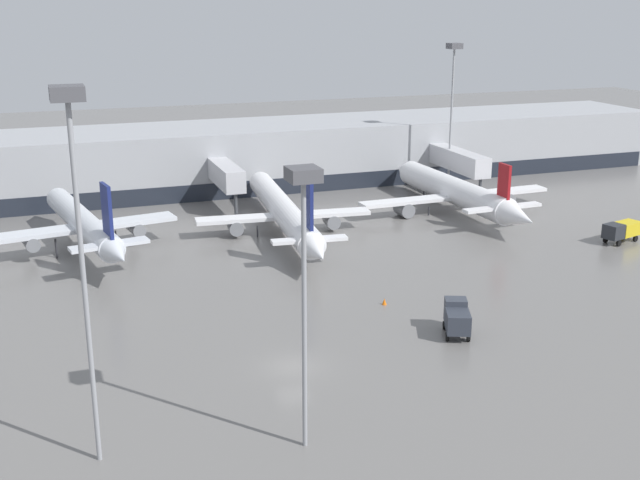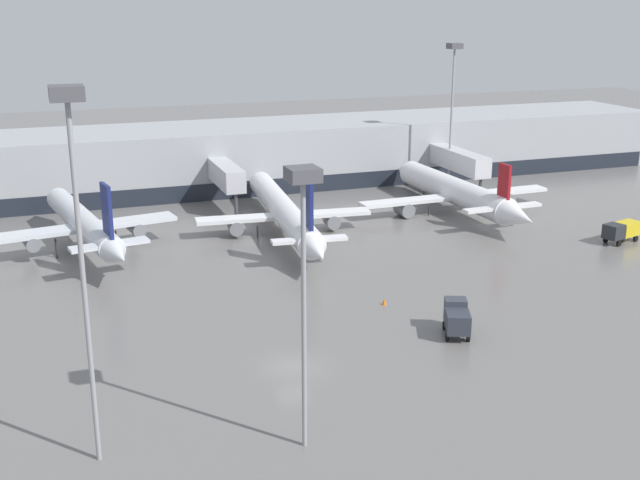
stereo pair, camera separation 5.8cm
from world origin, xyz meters
name	(u,v)px [view 2 (the right image)]	position (x,y,z in m)	size (l,w,h in m)	color
ground_plane	(293,367)	(0.00, 0.00, 0.00)	(320.00, 320.00, 0.00)	slate
terminal_building	(162,161)	(0.19, 61.88, 4.50)	(160.00, 29.47, 9.00)	#9EA0A5
parked_jet_0	(456,192)	(34.48, 37.27, 2.60)	(27.11, 33.33, 8.27)	white
parked_jet_1	(284,211)	(10.15, 35.04, 2.68)	(20.99, 38.40, 9.38)	white
parked_jet_2	(84,223)	(-12.65, 35.12, 3.30)	(20.58, 31.20, 9.72)	silver
service_truck_0	(457,317)	(14.58, 1.18, 1.56)	(3.20, 4.29, 2.78)	#2D333D
service_truck_2	(622,230)	(45.53, 18.44, 1.45)	(5.40, 3.20, 2.35)	gold
traffic_cone_1	(384,302)	(11.80, 9.50, 0.30)	(0.43, 0.43, 0.59)	orange
apron_light_mast_1	(303,230)	(-2.77, -10.90, 14.00)	(1.80, 1.80, 17.66)	gray
apron_light_mast_3	(75,182)	(-14.99, -8.21, 17.17)	(1.80, 1.80, 22.36)	gray
apron_light_mast_6	(453,77)	(39.81, 49.14, 16.23)	(1.80, 1.80, 20.93)	gray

